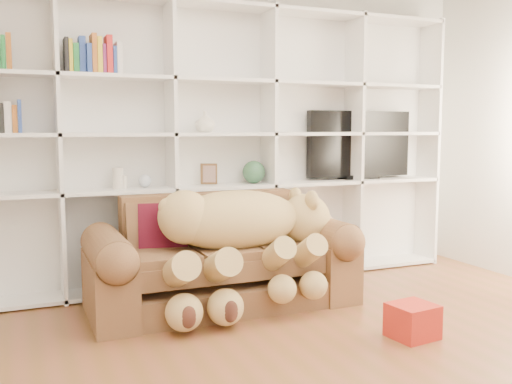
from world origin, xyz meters
name	(u,v)px	position (x,y,z in m)	size (l,w,h in m)	color
wall_back	(214,128)	(0.00, 2.50, 1.35)	(5.00, 0.02, 2.70)	silver
bookshelf	(192,133)	(-0.24, 2.36, 1.31)	(4.43, 0.35, 2.40)	white
sofa	(221,264)	(-0.21, 1.72, 0.32)	(1.99, 0.86, 0.84)	brown
teddy_bear	(241,232)	(-0.12, 1.55, 0.58)	(1.51, 0.82, 0.88)	tan
throw_pillow	(163,228)	(-0.63, 1.86, 0.60)	(0.36, 0.12, 0.36)	#520E23
gift_box	(412,321)	(0.69, 0.57, 0.11)	(0.28, 0.26, 0.22)	red
tv	(359,145)	(1.42, 2.35, 1.19)	(1.10, 0.18, 0.65)	black
picture_frame	(209,174)	(-0.12, 2.30, 0.96)	(0.14, 0.03, 0.18)	brown
green_vase	(254,172)	(0.30, 2.30, 0.97)	(0.20, 0.20, 0.20)	#305E3E
figurine_tall	(118,178)	(-0.88, 2.30, 0.95)	(0.09, 0.09, 0.17)	beige
figurine_short	(123,182)	(-0.84, 2.30, 0.92)	(0.06, 0.06, 0.11)	beige
snow_globe	(145,181)	(-0.66, 2.30, 0.92)	(0.11, 0.11, 0.11)	silver
shelf_vase	(205,122)	(-0.14, 2.30, 1.40)	(0.17, 0.17, 0.18)	silver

